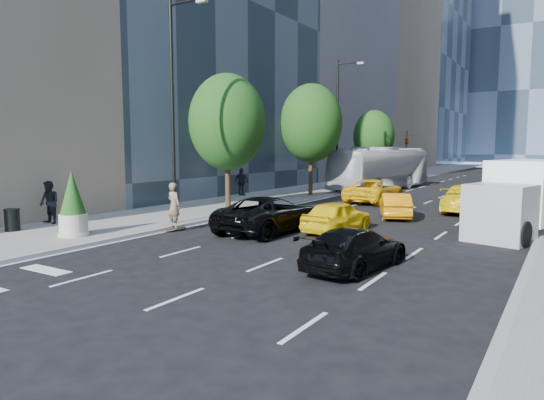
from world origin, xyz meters
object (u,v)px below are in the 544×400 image
Objects in this scene: black_sedan_lincoln at (269,214)px; black_sedan_mercedes at (355,248)px; city_bus at (381,168)px; box_truck at (523,197)px; skateboarder at (174,209)px; trash_can at (12,220)px; planter_shrub at (73,205)px.

black_sedan_lincoln is 6.85m from black_sedan_mercedes.
black_sedan_mercedes is (5.55, -4.00, -0.14)m from black_sedan_lincoln.
city_bus is 21.03m from box_truck.
trash_can is at bearing 48.75° from skateboarder.
planter_shrub is at bearing 11.62° from trash_can.
box_truck reaches higher than trash_can.
city_bus is (-8.35, 26.37, 1.18)m from black_sedan_mercedes.
city_bus is at bearing 84.14° from planter_shrub.
box_truck is 7.72× the size of trash_can.
black_sedan_mercedes is at bearing 8.50° from trash_can.
black_sedan_mercedes is 0.63× the size of box_truck.
city_bus is 29.17m from trash_can.
black_sedan_mercedes is at bearing -65.50° from city_bus.
city_bus is (0.80, 24.37, 0.82)m from skateboarder.
city_bus reaches higher than planter_shrub.
trash_can is (-6.01, -28.51, -1.22)m from city_bus.
box_truck is at bearing -140.73° from skateboarder.
skateboarder is 0.15× the size of city_bus.
skateboarder is 0.36× the size of black_sedan_lincoln.
black_sedan_lincoln is 0.81× the size of box_truck.
skateboarder is at bearing 30.60° from black_sedan_lincoln.
planter_shrub is (-14.93, -10.65, -0.18)m from box_truck.
black_sedan_lincoln is (3.60, 2.00, -0.22)m from skateboarder.
trash_can is (-18.08, -11.29, -0.98)m from box_truck.
black_sedan_lincoln is 10.63m from box_truck.
city_bus is at bearing 78.10° from trash_can.
skateboarder is 9.38m from black_sedan_mercedes.
box_truck is at bearing 31.99° from trash_can.
box_truck reaches higher than black_sedan_lincoln.
black_sedan_lincoln is 6.27× the size of trash_can.
city_bus reaches higher than black_sedan_mercedes.
black_sedan_lincoln is at bearing 44.18° from planter_shrub.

